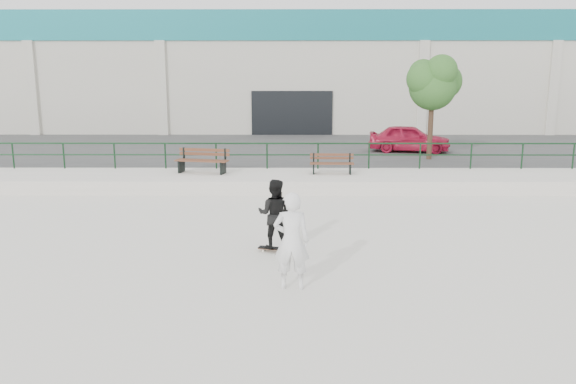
{
  "coord_description": "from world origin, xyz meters",
  "views": [
    {
      "loc": [
        -0.07,
        -11.02,
        4.06
      ],
      "look_at": [
        -0.13,
        2.0,
        1.37
      ],
      "focal_mm": 35.0,
      "sensor_mm": 36.0,
      "label": 1
    }
  ],
  "objects_px": {
    "bench_left": "(203,161)",
    "skateboard": "(275,249)",
    "bench_right": "(332,164)",
    "standing_skater": "(275,214)",
    "red_car": "(409,138)",
    "tree": "(433,81)",
    "seated_skater": "(292,241)"
  },
  "relations": [
    {
      "from": "skateboard",
      "to": "standing_skater",
      "type": "relative_size",
      "value": 0.49
    },
    {
      "from": "bench_right",
      "to": "tree",
      "type": "distance_m",
      "value": 6.64
    },
    {
      "from": "bench_left",
      "to": "seated_skater",
      "type": "distance_m",
      "value": 11.01
    },
    {
      "from": "bench_right",
      "to": "red_car",
      "type": "xyz_separation_m",
      "value": [
        4.16,
        6.21,
        0.28
      ]
    },
    {
      "from": "bench_left",
      "to": "tree",
      "type": "distance_m",
      "value": 10.51
    },
    {
      "from": "bench_right",
      "to": "standing_skater",
      "type": "distance_m",
      "value": 8.24
    },
    {
      "from": "bench_right",
      "to": "seated_skater",
      "type": "relative_size",
      "value": 0.85
    },
    {
      "from": "bench_left",
      "to": "bench_right",
      "type": "bearing_deg",
      "value": 10.3
    },
    {
      "from": "tree",
      "to": "seated_skater",
      "type": "bearing_deg",
      "value": -113.33
    },
    {
      "from": "bench_right",
      "to": "skateboard",
      "type": "xyz_separation_m",
      "value": [
        -1.91,
        -8.02,
        -0.8
      ]
    },
    {
      "from": "bench_left",
      "to": "seated_skater",
      "type": "xyz_separation_m",
      "value": [
        3.34,
        -10.49,
        0.01
      ]
    },
    {
      "from": "skateboard",
      "to": "tree",
      "type": "bearing_deg",
      "value": 76.55
    },
    {
      "from": "skateboard",
      "to": "seated_skater",
      "type": "bearing_deg",
      "value": -65.01
    },
    {
      "from": "skateboard",
      "to": "seated_skater",
      "type": "relative_size",
      "value": 0.42
    },
    {
      "from": "tree",
      "to": "skateboard",
      "type": "relative_size",
      "value": 5.56
    },
    {
      "from": "bench_right",
      "to": "seated_skater",
      "type": "xyz_separation_m",
      "value": [
        -1.51,
        -10.35,
        0.09
      ]
    },
    {
      "from": "bench_right",
      "to": "red_car",
      "type": "relative_size",
      "value": 0.43
    },
    {
      "from": "tree",
      "to": "bench_left",
      "type": "bearing_deg",
      "value": -158.94
    },
    {
      "from": "bench_right",
      "to": "standing_skater",
      "type": "xyz_separation_m",
      "value": [
        -1.91,
        -8.02,
        0.05
      ]
    },
    {
      "from": "skateboard",
      "to": "standing_skater",
      "type": "distance_m",
      "value": 0.84
    },
    {
      "from": "red_car",
      "to": "seated_skater",
      "type": "xyz_separation_m",
      "value": [
        -5.67,
        -16.55,
        -0.19
      ]
    },
    {
      "from": "bench_left",
      "to": "standing_skater",
      "type": "height_order",
      "value": "standing_skater"
    },
    {
      "from": "bench_left",
      "to": "skateboard",
      "type": "height_order",
      "value": "bench_left"
    },
    {
      "from": "bench_right",
      "to": "tree",
      "type": "bearing_deg",
      "value": 41.43
    },
    {
      "from": "bench_left",
      "to": "skateboard",
      "type": "relative_size",
      "value": 2.56
    },
    {
      "from": "red_car",
      "to": "skateboard",
      "type": "relative_size",
      "value": 4.77
    },
    {
      "from": "bench_left",
      "to": "standing_skater",
      "type": "distance_m",
      "value": 8.67
    },
    {
      "from": "tree",
      "to": "standing_skater",
      "type": "xyz_separation_m",
      "value": [
        -6.49,
        -11.79,
        -2.94
      ]
    },
    {
      "from": "tree",
      "to": "standing_skater",
      "type": "distance_m",
      "value": 13.77
    },
    {
      "from": "bench_left",
      "to": "bench_right",
      "type": "relative_size",
      "value": 1.26
    },
    {
      "from": "standing_skater",
      "to": "seated_skater",
      "type": "distance_m",
      "value": 2.36
    },
    {
      "from": "bench_right",
      "to": "standing_skater",
      "type": "bearing_deg",
      "value": -101.48
    }
  ]
}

